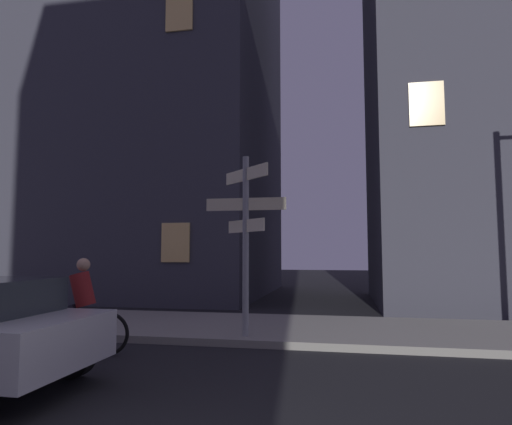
% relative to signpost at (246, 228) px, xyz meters
% --- Properties ---
extents(sidewalk_kerb, '(40.00, 3.39, 0.14)m').
position_rel_signpost_xyz_m(sidewalk_kerb, '(0.42, 1.30, -2.11)').
color(sidewalk_kerb, gray).
rests_on(sidewalk_kerb, ground_plane).
extents(signpost, '(1.57, 1.05, 3.42)m').
position_rel_signpost_xyz_m(signpost, '(0.00, 0.00, 0.00)').
color(signpost, gray).
rests_on(signpost, sidewalk_kerb).
extents(cyclist, '(1.81, 0.38, 1.61)m').
position_rel_signpost_xyz_m(cyclist, '(-2.53, -1.48, -1.43)').
color(cyclist, black).
rests_on(cyclist, ground_plane).
extents(building_left_block, '(11.96, 9.28, 21.35)m').
position_rel_signpost_xyz_m(building_left_block, '(-7.18, 9.17, 8.50)').
color(building_left_block, '#383842').
rests_on(building_left_block, ground_plane).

